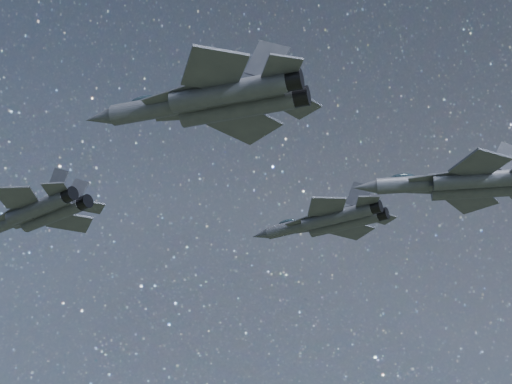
# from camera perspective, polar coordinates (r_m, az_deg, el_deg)

# --- Properties ---
(jet_lead) EXTENTS (16.51, 10.89, 4.22)m
(jet_lead) POSITION_cam_1_polar(r_m,az_deg,el_deg) (80.00, -15.66, -1.44)
(jet_lead) COLOR #343641
(jet_left) EXTENTS (16.62, 11.24, 4.18)m
(jet_left) POSITION_cam_1_polar(r_m,az_deg,el_deg) (84.95, 5.37, -2.06)
(jet_left) COLOR #343641
(jet_right) EXTENTS (17.63, 12.46, 4.47)m
(jet_right) POSITION_cam_1_polar(r_m,az_deg,el_deg) (56.19, -3.04, 6.69)
(jet_right) COLOR #343641
(jet_slot) EXTENTS (18.55, 13.00, 4.68)m
(jet_slot) POSITION_cam_1_polar(r_m,az_deg,el_deg) (79.16, 14.79, 0.62)
(jet_slot) COLOR #343641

